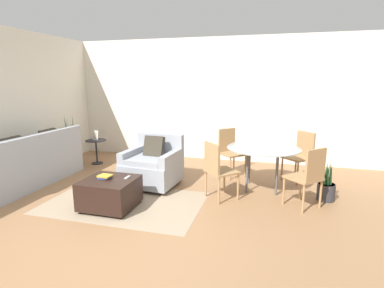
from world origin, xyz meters
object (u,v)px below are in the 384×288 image
(picture_frame, at_px, (95,135))
(ottoman, at_px, (110,192))
(couch, at_px, (29,167))
(armchair, at_px, (153,166))
(side_table, at_px, (96,147))
(dining_chair_far_left, at_px, (230,149))
(dining_chair_far_right, at_px, (301,153))
(dining_table, at_px, (263,152))
(potted_plant, at_px, (71,151))
(tv_remote_primary, at_px, (127,177))
(dining_chair_near_right, at_px, (309,174))
(potted_plant_small, at_px, (326,188))
(book_stack, at_px, (105,177))
(dining_chair_near_left, at_px, (217,167))

(picture_frame, bearing_deg, ottoman, -53.21)
(couch, bearing_deg, armchair, 14.35)
(ottoman, distance_m, side_table, 2.55)
(dining_chair_far_left, relative_size, dining_chair_far_right, 1.00)
(dining_table, relative_size, dining_chair_far_right, 1.34)
(ottoman, height_order, potted_plant, potted_plant)
(couch, xyz_separation_m, armchair, (2.12, 0.54, 0.03))
(dining_table, relative_size, dining_chair_far_left, 1.34)
(tv_remote_primary, distance_m, picture_frame, 2.58)
(dining_chair_near_right, relative_size, potted_plant_small, 1.35)
(dining_chair_near_right, bearing_deg, tv_remote_primary, -166.92)
(couch, height_order, dining_table, couch)
(dining_table, bearing_deg, potted_plant_small, -14.30)
(armchair, height_order, book_stack, armchair)
(potted_plant_small, bearing_deg, potted_plant, 171.05)
(dining_chair_near_right, height_order, potted_plant_small, dining_chair_near_right)
(potted_plant, bearing_deg, armchair, -20.59)
(side_table, height_order, dining_chair_near_left, dining_chair_near_left)
(armchair, xyz_separation_m, potted_plant_small, (2.84, 0.06, -0.16))
(tv_remote_primary, bearing_deg, ottoman, -146.61)
(book_stack, xyz_separation_m, dining_chair_far_right, (2.82, 2.00, 0.06))
(dining_chair_far_right, bearing_deg, side_table, 179.96)
(dining_chair_far_left, bearing_deg, dining_chair_near_left, -90.00)
(couch, height_order, ottoman, couch)
(picture_frame, distance_m, dining_table, 3.66)
(tv_remote_primary, bearing_deg, armchair, 89.79)
(dining_chair_near_left, bearing_deg, couch, -176.59)
(armchair, xyz_separation_m, dining_chair_far_right, (2.52, 0.96, 0.16))
(armchair, relative_size, ottoman, 1.31)
(picture_frame, relative_size, dining_chair_far_right, 0.23)
(armchair, distance_m, dining_table, 1.91)
(side_table, xyz_separation_m, dining_chair_far_right, (4.26, -0.00, 0.14))
(dining_table, bearing_deg, picture_frame, 169.68)
(side_table, xyz_separation_m, picture_frame, (0.00, 0.00, 0.26))
(couch, height_order, dining_chair_near_left, couch)
(book_stack, bearing_deg, couch, 164.72)
(ottoman, distance_m, dining_chair_near_right, 2.84)
(dining_table, bearing_deg, armchair, -170.59)
(ottoman, xyz_separation_m, potted_plant_small, (3.05, 1.13, -0.04))
(book_stack, bearing_deg, side_table, 125.61)
(book_stack, relative_size, dining_chair_far_left, 0.22)
(book_stack, distance_m, dining_chair_far_left, 2.51)
(picture_frame, bearing_deg, dining_chair_far_left, -0.06)
(potted_plant, bearing_deg, couch, -81.78)
(picture_frame, height_order, dining_chair_near_right, dining_chair_near_right)
(book_stack, relative_size, tv_remote_primary, 1.43)
(armchair, height_order, potted_plant, potted_plant)
(dining_chair_near_left, distance_m, potted_plant_small, 1.71)
(potted_plant, height_order, dining_chair_far_left, potted_plant)
(couch, relative_size, dining_chair_far_left, 2.31)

